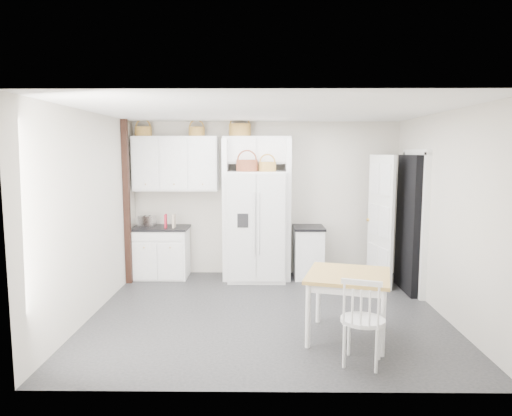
{
  "coord_description": "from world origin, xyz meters",
  "views": [
    {
      "loc": [
        -0.08,
        -5.77,
        2.09
      ],
      "look_at": [
        -0.15,
        0.4,
        1.33
      ],
      "focal_mm": 32.0,
      "sensor_mm": 36.0,
      "label": 1
    }
  ],
  "objects": [
    {
      "name": "wall_left",
      "position": [
        -2.25,
        0.0,
        1.3
      ],
      "size": [
        0.0,
        4.0,
        4.0
      ],
      "primitive_type": "plane",
      "rotation": [
        1.57,
        0.0,
        1.57
      ],
      "color": "beige",
      "rests_on": "floor"
    },
    {
      "name": "refrigerator",
      "position": [
        -0.15,
        1.61,
        0.89
      ],
      "size": [
        0.92,
        0.74,
        1.79
      ],
      "primitive_type": "cube",
      "color": "silver",
      "rests_on": "floor"
    },
    {
      "name": "basket_fridge_a",
      "position": [
        -0.3,
        1.51,
        1.88
      ],
      "size": [
        0.34,
        0.34,
        0.18
      ],
      "primitive_type": "cylinder",
      "color": "brown",
      "rests_on": "refrigerator"
    },
    {
      "name": "upper_cabinet",
      "position": [
        -1.5,
        1.83,
        1.9
      ],
      "size": [
        1.4,
        0.34,
        0.9
      ],
      "primitive_type": "cube",
      "color": "white",
      "rests_on": "wall_back"
    },
    {
      "name": "windsor_chair",
      "position": [
        0.92,
        -1.45,
        0.45
      ],
      "size": [
        0.54,
        0.52,
        0.89
      ],
      "primitive_type": "cube",
      "rotation": [
        0.0,
        0.0,
        -0.34
      ],
      "color": "white",
      "rests_on": "floor"
    },
    {
      "name": "base_cab_right",
      "position": [
        0.71,
        1.7,
        0.41
      ],
      "size": [
        0.47,
        0.56,
        0.83
      ],
      "primitive_type": "cube",
      "color": "white",
      "rests_on": "floor"
    },
    {
      "name": "floor",
      "position": [
        0.0,
        0.0,
        0.0
      ],
      "size": [
        4.5,
        4.5,
        0.0
      ],
      "primitive_type": "plane",
      "color": "black",
      "rests_on": "ground"
    },
    {
      "name": "fridge_panel_left",
      "position": [
        -0.66,
        1.7,
        1.15
      ],
      "size": [
        0.08,
        0.6,
        2.3
      ],
      "primitive_type": "cube",
      "color": "white",
      "rests_on": "floor"
    },
    {
      "name": "basket_upper_c",
      "position": [
        -1.14,
        1.83,
        2.43
      ],
      "size": [
        0.27,
        0.27,
        0.15
      ],
      "primitive_type": "cylinder",
      "color": "brown",
      "rests_on": "upper_cabinet"
    },
    {
      "name": "counter_left",
      "position": [
        -1.75,
        1.7,
        0.84
      ],
      "size": [
        0.92,
        0.59,
        0.04
      ],
      "primitive_type": "cube",
      "color": "black",
      "rests_on": "base_cab_left"
    },
    {
      "name": "basket_upper_a",
      "position": [
        -2.03,
        1.83,
        2.43
      ],
      "size": [
        0.28,
        0.28,
        0.16
      ],
      "primitive_type": "cylinder",
      "color": "brown",
      "rests_on": "upper_cabinet"
    },
    {
      "name": "base_cab_left",
      "position": [
        -1.75,
        1.7,
        0.41
      ],
      "size": [
        0.88,
        0.56,
        0.82
      ],
      "primitive_type": "cube",
      "color": "white",
      "rests_on": "floor"
    },
    {
      "name": "basket_bridge_a",
      "position": [
        -0.43,
        1.83,
        2.45
      ],
      "size": [
        0.36,
        0.36,
        0.2
      ],
      "primitive_type": "cylinder",
      "color": "brown",
      "rests_on": "bridge_cabinet"
    },
    {
      "name": "dining_table",
      "position": [
        0.9,
        -0.8,
        0.37
      ],
      "size": [
        1.1,
        1.1,
        0.74
      ],
      "primitive_type": "cube",
      "rotation": [
        0.0,
        0.0,
        -0.27
      ],
      "color": "#A87A3F",
      "rests_on": "floor"
    },
    {
      "name": "cookbook_red",
      "position": [
        -1.65,
        1.62,
        0.97
      ],
      "size": [
        0.04,
        0.15,
        0.22
      ],
      "primitive_type": "cube",
      "rotation": [
        0.0,
        0.0,
        0.09
      ],
      "color": "#B6192E",
      "rests_on": "counter_left"
    },
    {
      "name": "trim_post",
      "position": [
        -2.2,
        1.35,
        1.3
      ],
      "size": [
        0.09,
        0.09,
        2.6
      ],
      "primitive_type": "cube",
      "color": "black",
      "rests_on": "floor"
    },
    {
      "name": "fridge_panel_right",
      "position": [
        0.36,
        1.7,
        1.15
      ],
      "size": [
        0.08,
        0.6,
        2.3
      ],
      "primitive_type": "cube",
      "color": "white",
      "rests_on": "floor"
    },
    {
      "name": "counter_right",
      "position": [
        0.71,
        1.7,
        0.85
      ],
      "size": [
        0.51,
        0.6,
        0.04
      ],
      "primitive_type": "cube",
      "color": "black",
      "rests_on": "base_cab_right"
    },
    {
      "name": "toaster",
      "position": [
        -1.97,
        1.7,
        0.95
      ],
      "size": [
        0.3,
        0.21,
        0.19
      ],
      "primitive_type": "cube",
      "rotation": [
        0.0,
        0.0,
        -0.24
      ],
      "color": "silver",
      "rests_on": "counter_left"
    },
    {
      "name": "doorway_void",
      "position": [
        2.16,
        1.0,
        1.02
      ],
      "size": [
        0.18,
        0.85,
        2.05
      ],
      "primitive_type": "cube",
      "color": "black",
      "rests_on": "floor"
    },
    {
      "name": "basket_fridge_b",
      "position": [
        0.02,
        1.51,
        1.86
      ],
      "size": [
        0.28,
        0.28,
        0.15
      ],
      "primitive_type": "cylinder",
      "color": "brown",
      "rests_on": "refrigerator"
    },
    {
      "name": "wall_back",
      "position": [
        0.0,
        2.0,
        1.3
      ],
      "size": [
        4.5,
        0.0,
        4.5
      ],
      "primitive_type": "plane",
      "rotation": [
        1.57,
        0.0,
        0.0
      ],
      "color": "beige",
      "rests_on": "floor"
    },
    {
      "name": "ceiling",
      "position": [
        0.0,
        0.0,
        2.6
      ],
      "size": [
        4.5,
        4.5,
        0.0
      ],
      "primitive_type": "plane",
      "color": "white",
      "rests_on": "wall_back"
    },
    {
      "name": "wall_right",
      "position": [
        2.25,
        0.0,
        1.3
      ],
      "size": [
        0.0,
        4.0,
        4.0
      ],
      "primitive_type": "plane",
      "rotation": [
        1.57,
        0.0,
        -1.57
      ],
      "color": "beige",
      "rests_on": "floor"
    },
    {
      "name": "door_slab",
      "position": [
        1.8,
        1.33,
        1.02
      ],
      "size": [
        0.21,
        0.79,
        2.05
      ],
      "primitive_type": "cube",
      "rotation": [
        0.0,
        0.0,
        -1.36
      ],
      "color": "white",
      "rests_on": "floor"
    },
    {
      "name": "cookbook_cream",
      "position": [
        -1.51,
        1.62,
        0.96
      ],
      "size": [
        0.04,
        0.15,
        0.22
      ],
      "primitive_type": "cube",
      "rotation": [
        0.0,
        0.0,
        -0.04
      ],
      "color": "#C7B097",
      "rests_on": "counter_left"
    },
    {
      "name": "bridge_cabinet",
      "position": [
        -0.15,
        1.83,
        2.12
      ],
      "size": [
        1.12,
        0.34,
        0.45
      ],
      "primitive_type": "cube",
      "color": "white",
      "rests_on": "wall_back"
    }
  ]
}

